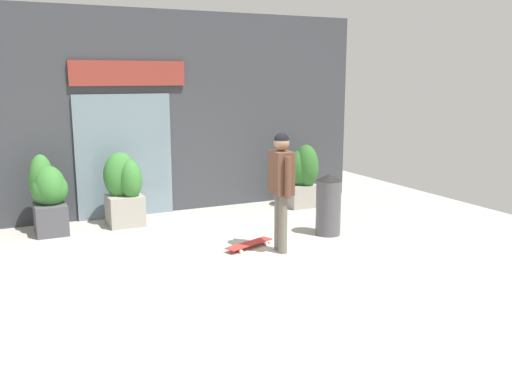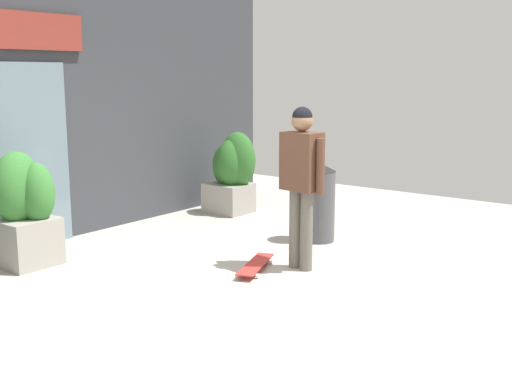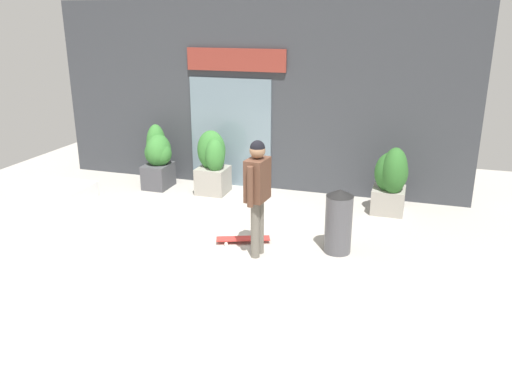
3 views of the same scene
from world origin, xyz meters
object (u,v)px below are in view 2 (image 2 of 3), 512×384
at_px(skateboarder, 302,171).
at_px(planter_box_right, 25,209).
at_px(skateboard, 255,265).
at_px(trash_bin, 319,202).
at_px(planter_box_mid, 232,170).

distance_m(skateboarder, planter_box_right, 3.05).
xyz_separation_m(skateboard, trash_bin, (1.46, 0.12, 0.44)).
distance_m(skateboarder, skateboard, 1.13).
bearing_deg(skateboard, planter_box_right, -78.06).
distance_m(planter_box_right, trash_bin, 3.48).
relative_size(skateboarder, planter_box_right, 1.38).
bearing_deg(skateboard, planter_box_mid, -156.46).
relative_size(skateboarder, planter_box_mid, 1.42).
xyz_separation_m(skateboarder, planter_box_mid, (1.74, 2.39, -0.43)).
relative_size(planter_box_right, planter_box_mid, 1.03).
xyz_separation_m(skateboard, planter_box_right, (-1.37, 2.13, 0.56)).
xyz_separation_m(skateboarder, planter_box_right, (-1.71, 2.48, -0.45)).
xyz_separation_m(skateboarder, trash_bin, (1.12, 0.47, -0.58)).
bearing_deg(planter_box_right, skateboard, -57.30).
height_order(planter_box_right, planter_box_mid, planter_box_right).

